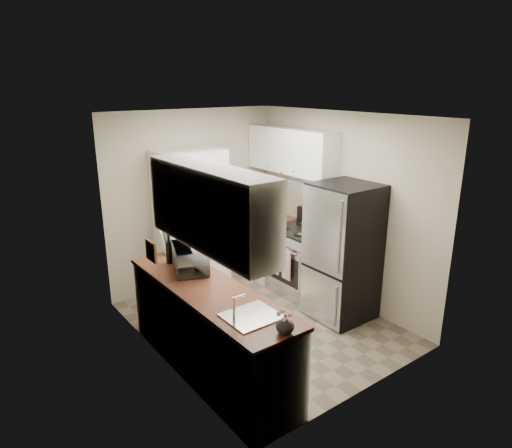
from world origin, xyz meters
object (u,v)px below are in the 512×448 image
(refrigerator, at_px, (343,252))
(wine_bottle, at_px, (169,250))
(pantry_cabinet, at_px, (192,223))
(microwave, at_px, (191,258))
(toaster_oven, at_px, (261,208))
(electric_range, at_px, (300,260))

(refrigerator, distance_m, wine_bottle, 2.10)
(pantry_cabinet, relative_size, wine_bottle, 6.40)
(microwave, height_order, toaster_oven, microwave)
(refrigerator, bearing_deg, wine_bottle, 157.80)
(microwave, height_order, wine_bottle, wine_bottle)
(pantry_cabinet, distance_m, electric_range, 1.58)
(microwave, xyz_separation_m, toaster_oven, (1.84, 1.18, -0.01))
(wine_bottle, distance_m, toaster_oven, 2.11)
(toaster_oven, bearing_deg, wine_bottle, -160.24)
(pantry_cabinet, relative_size, microwave, 3.98)
(microwave, bearing_deg, toaster_oven, -37.25)
(electric_range, xyz_separation_m, microwave, (-1.88, -0.34, 0.58))
(electric_range, xyz_separation_m, wine_bottle, (-1.97, -0.01, 0.60))
(pantry_cabinet, distance_m, microwave, 1.45)
(refrigerator, xyz_separation_m, wine_bottle, (-1.94, 0.79, 0.23))
(pantry_cabinet, bearing_deg, electric_range, -38.22)
(refrigerator, height_order, microwave, refrigerator)
(pantry_cabinet, relative_size, toaster_oven, 4.66)
(electric_range, relative_size, toaster_oven, 2.63)
(electric_range, distance_m, wine_bottle, 2.06)
(electric_range, height_order, toaster_oven, toaster_oven)
(microwave, bearing_deg, refrigerator, -83.83)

